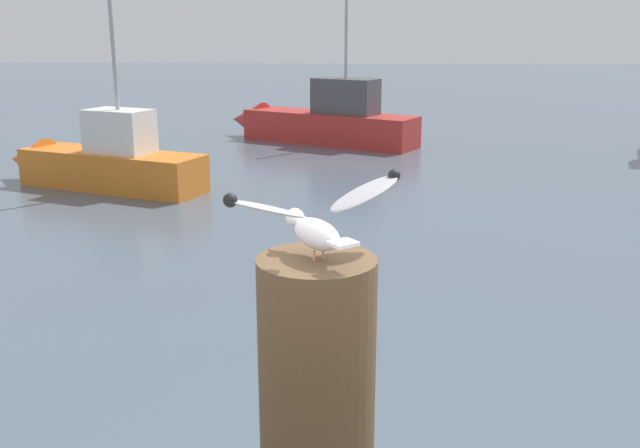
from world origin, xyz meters
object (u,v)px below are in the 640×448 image
at_px(mooring_post, 317,401).
at_px(seagull, 316,220).
at_px(boat_red, 318,121).
at_px(boat_orange, 97,161).

distance_m(mooring_post, seagull, 0.66).
bearing_deg(boat_red, boat_orange, -125.15).
xyz_separation_m(mooring_post, boat_red, (-0.78, 17.24, -1.24)).
relative_size(seagull, boat_red, 0.11).
height_order(mooring_post, boat_red, boat_red).
bearing_deg(seagull, boat_orange, 113.12).
xyz_separation_m(mooring_post, boat_orange, (-4.88, 11.42, -1.31)).
bearing_deg(boat_red, seagull, -87.41).
bearing_deg(seagull, boat_red, 92.59).
bearing_deg(boat_orange, mooring_post, -66.88).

